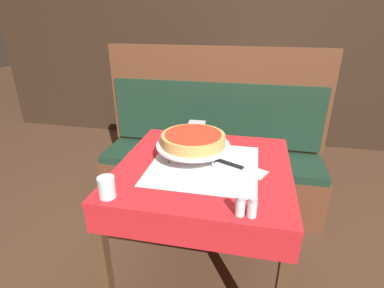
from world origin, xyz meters
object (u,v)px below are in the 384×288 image
(dining_table_front, at_px, (204,181))
(pizza_pan_stand, at_px, (193,146))
(pizza_server, at_px, (239,167))
(pepper_shaker, at_px, (252,207))
(napkin_holder, at_px, (197,128))
(condiment_caddy, at_px, (250,83))
(water_glass_near, at_px, (107,187))
(deep_dish_pizza, at_px, (193,139))
(dining_table_rear, at_px, (254,103))
(salt_shaker, at_px, (240,206))
(booth_bench, at_px, (211,162))

(dining_table_front, distance_m, pizza_pan_stand, 0.19)
(pizza_pan_stand, distance_m, pizza_server, 0.26)
(pepper_shaker, height_order, napkin_holder, napkin_holder)
(pepper_shaker, height_order, condiment_caddy, condiment_caddy)
(pizza_server, height_order, napkin_holder, napkin_holder)
(pizza_pan_stand, height_order, water_glass_near, water_glass_near)
(deep_dish_pizza, relative_size, napkin_holder, 3.26)
(dining_table_rear, height_order, condiment_caddy, condiment_caddy)
(dining_table_front, xyz_separation_m, condiment_caddy, (0.17, 1.73, 0.15))
(salt_shaker, height_order, condiment_caddy, condiment_caddy)
(condiment_caddy, bearing_deg, booth_bench, -104.65)
(pepper_shaker, bearing_deg, dining_table_rear, 90.55)
(pizza_pan_stand, distance_m, pepper_shaker, 0.53)
(booth_bench, xyz_separation_m, pepper_shaker, (0.32, -1.19, 0.44))
(booth_bench, bearing_deg, pizza_server, -72.96)
(dining_table_rear, xyz_separation_m, napkin_holder, (-0.34, -1.24, 0.16))
(deep_dish_pizza, bearing_deg, salt_shaker, -57.80)
(deep_dish_pizza, xyz_separation_m, condiment_caddy, (0.23, 1.68, -0.06))
(pizza_server, relative_size, water_glass_near, 3.34)
(dining_table_front, bearing_deg, deep_dish_pizza, 144.40)
(pepper_shaker, bearing_deg, condiment_caddy, 92.16)
(pizza_pan_stand, bearing_deg, pizza_server, -11.13)
(pizza_server, height_order, pepper_shaker, pepper_shaker)
(pizza_pan_stand, bearing_deg, dining_table_rear, 79.49)
(pizza_pan_stand, xyz_separation_m, deep_dish_pizza, (0.00, 0.00, 0.04))
(dining_table_front, relative_size, condiment_caddy, 4.69)
(pizza_server, bearing_deg, condiment_caddy, 90.28)
(booth_bench, height_order, deep_dish_pizza, booth_bench)
(water_glass_near, xyz_separation_m, napkin_holder, (0.23, 0.75, -0.00))
(dining_table_rear, distance_m, booth_bench, 0.91)
(deep_dish_pizza, distance_m, salt_shaker, 0.51)
(dining_table_rear, relative_size, condiment_caddy, 4.12)
(deep_dish_pizza, height_order, pizza_server, deep_dish_pizza)
(booth_bench, height_order, pizza_server, booth_bench)
(deep_dish_pizza, xyz_separation_m, salt_shaker, (0.27, -0.42, -0.07))
(dining_table_front, xyz_separation_m, deep_dish_pizza, (-0.07, 0.05, 0.21))
(water_glass_near, height_order, pepper_shaker, water_glass_near)
(pizza_server, bearing_deg, napkin_holder, 126.64)
(pizza_server, xyz_separation_m, pepper_shaker, (0.07, -0.38, 0.04))
(dining_table_rear, xyz_separation_m, deep_dish_pizza, (-0.29, -1.58, 0.23))
(booth_bench, xyz_separation_m, salt_shaker, (0.27, -1.19, 0.44))
(dining_table_front, xyz_separation_m, pizza_pan_stand, (-0.07, 0.05, 0.17))
(condiment_caddy, bearing_deg, napkin_holder, -101.68)
(dining_table_front, bearing_deg, booth_bench, 95.18)
(booth_bench, relative_size, pepper_shaker, 20.90)
(pizza_pan_stand, distance_m, salt_shaker, 0.50)
(dining_table_front, height_order, pizza_server, pizza_server)
(pizza_pan_stand, distance_m, deep_dish_pizza, 0.04)
(napkin_holder, height_order, condiment_caddy, condiment_caddy)
(dining_table_rear, xyz_separation_m, condiment_caddy, (-0.06, 0.10, 0.17))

